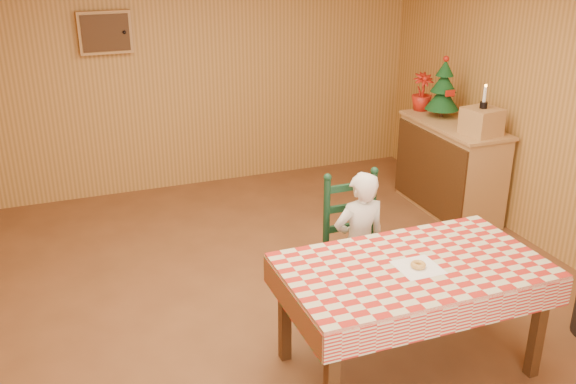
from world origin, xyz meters
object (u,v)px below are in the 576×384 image
(ladder_chair, at_px, (355,248))
(crate, at_px, (482,121))
(dining_table, at_px, (413,275))
(shelf_unit, at_px, (450,167))
(christmas_tree, at_px, (443,90))
(seated_child, at_px, (359,244))

(ladder_chair, relative_size, crate, 3.60)
(dining_table, xyz_separation_m, crate, (1.73, 1.70, 0.37))
(crate, bearing_deg, shelf_unit, 91.23)
(ladder_chair, bearing_deg, crate, 27.78)
(crate, xyz_separation_m, christmas_tree, (-0.00, 0.65, 0.16))
(dining_table, xyz_separation_m, shelf_unit, (1.72, 2.10, -0.22))
(christmas_tree, bearing_deg, shelf_unit, -91.98)
(shelf_unit, distance_m, christmas_tree, 0.79)
(ladder_chair, relative_size, seated_child, 0.96)
(ladder_chair, xyz_separation_m, christmas_tree, (1.73, 1.56, 0.71))
(crate, height_order, christmas_tree, christmas_tree)
(dining_table, height_order, crate, crate)
(dining_table, xyz_separation_m, ladder_chair, (0.00, 0.79, -0.18))
(dining_table, height_order, seated_child, seated_child)
(christmas_tree, bearing_deg, crate, -90.00)
(shelf_unit, bearing_deg, crate, -88.77)
(seated_child, distance_m, christmas_tree, 2.46)
(dining_table, relative_size, shelf_unit, 1.34)
(crate, bearing_deg, dining_table, -135.53)
(seated_child, bearing_deg, crate, -150.76)
(dining_table, distance_m, seated_child, 0.74)
(dining_table, relative_size, ladder_chair, 1.53)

